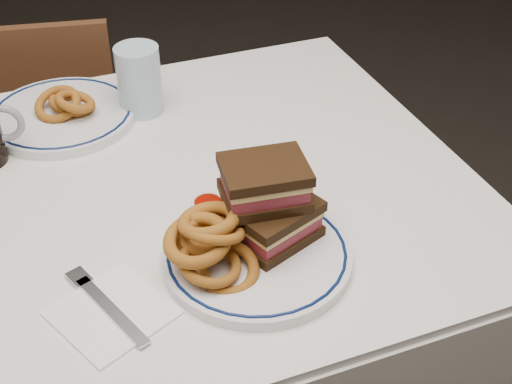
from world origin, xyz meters
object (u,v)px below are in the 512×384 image
object	(u,v)px
main_plate	(257,255)
reuben_sandwich	(270,202)
chair_far	(52,142)
far_plate	(62,115)

from	to	relation	value
main_plate	reuben_sandwich	size ratio (longest dim) A/B	1.86
chair_far	main_plate	world-z (taller)	chair_far
reuben_sandwich	far_plate	bearing A→B (deg)	115.99
main_plate	reuben_sandwich	world-z (taller)	reuben_sandwich
main_plate	far_plate	bearing A→B (deg)	111.83
chair_far	far_plate	bearing A→B (deg)	-88.67
chair_far	reuben_sandwich	size ratio (longest dim) A/B	5.42
reuben_sandwich	far_plate	world-z (taller)	reuben_sandwich
chair_far	reuben_sandwich	bearing A→B (deg)	-75.14
main_plate	chair_far	bearing A→B (deg)	102.69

